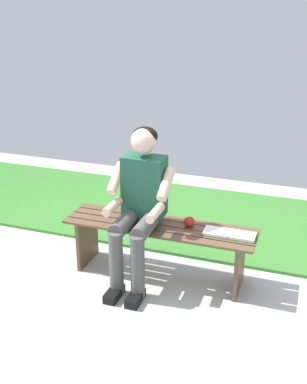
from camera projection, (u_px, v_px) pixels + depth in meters
grass_strip at (195, 217)px, 5.14m from camera, size 9.00×1.69×0.03m
bench_near at (160, 238)px, 3.96m from camera, size 1.59×0.41×0.48m
person_seated at (139, 201)px, 3.78m from camera, size 0.50×0.69×1.28m
apple at (189, 222)px, 3.87m from camera, size 0.09×0.09×0.09m
book_open at (229, 234)px, 3.74m from camera, size 0.41×0.16×0.02m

